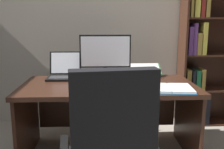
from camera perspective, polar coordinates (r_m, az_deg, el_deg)
The scene contains 11 objects.
wall_back at distance 3.34m, azimuth -2.43°, elevation 11.69°, with size 5.65×0.12×2.60m, color #A89E8E.
desk at distance 2.56m, azimuth -0.83°, elevation -5.83°, with size 1.63×0.82×0.72m.
bookshelf at distance 3.40m, azimuth 20.13°, elevation 6.50°, with size 0.82×0.30×2.22m.
monitor at distance 2.67m, azimuth -1.48°, elevation 4.14°, with size 0.53×0.16×0.45m.
laptop at distance 2.73m, azimuth -10.50°, elevation 0.40°, with size 0.33×0.33×0.26m.
keyboard at distance 2.26m, azimuth -1.19°, elevation -2.91°, with size 0.42×0.15×0.02m, color black.
computer_mouse at distance 2.27m, azimuth -8.80°, elevation -2.77°, with size 0.06×0.10×0.04m, color black.
reading_stand_with_book at distance 2.79m, azimuth 7.37°, elevation 0.90°, with size 0.34×0.25×0.13m.
open_binder at distance 2.29m, azimuth 12.57°, elevation -3.00°, with size 0.43×0.36×0.02m.
notepad at distance 2.51m, azimuth 4.41°, elevation -1.60°, with size 0.15×0.21×0.01m, color white.
pen at distance 2.51m, azimuth 4.86°, elevation -1.39°, with size 0.01×0.01×0.14m, color black.
Camera 1 is at (-0.02, -1.23, 1.30)m, focal length 41.29 mm.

